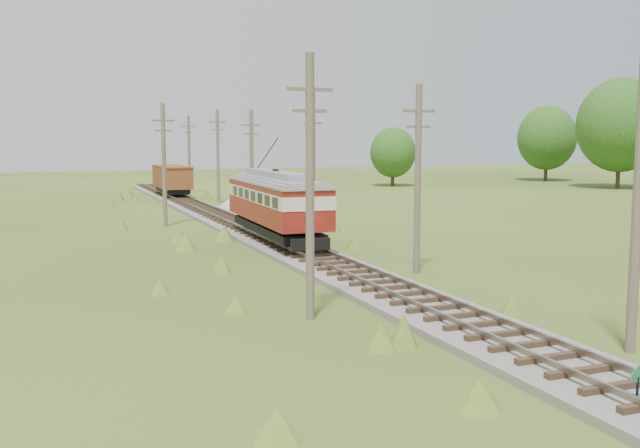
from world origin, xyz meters
name	(u,v)px	position (x,y,z in m)	size (l,w,h in m)	color
railbed_main	(251,231)	(0.00, 34.00, 0.19)	(3.60, 96.00, 0.57)	#605B54
switch_marker	(638,384)	(-0.20, 1.50, 0.63)	(0.45, 0.06, 1.08)	black
streetcar	(276,200)	(0.00, 28.66, 2.63)	(3.30, 12.46, 5.66)	black
gondola	(172,178)	(0.00, 62.93, 2.08)	(2.79, 8.50, 2.82)	black
gravel_pile	(238,202)	(3.56, 50.28, 0.64)	(3.77, 4.00, 1.37)	gray
utility_pole_r_1	(638,202)	(3.10, 5.00, 4.40)	(0.30, 0.30, 8.80)	brown
utility_pole_r_2	(418,177)	(3.30, 18.00, 4.42)	(1.60, 0.30, 8.60)	brown
utility_pole_r_3	(313,163)	(3.20, 31.00, 4.63)	(1.60, 0.30, 9.00)	brown
utility_pole_r_4	(252,162)	(3.00, 44.00, 4.32)	(1.60, 0.30, 8.40)	brown
utility_pole_r_5	(218,155)	(3.40, 57.00, 4.58)	(1.60, 0.30, 8.90)	brown
utility_pole_r_6	(189,153)	(3.20, 70.00, 4.47)	(1.60, 0.30, 8.70)	brown
utility_pole_l_a	(310,185)	(-4.20, 12.00, 4.63)	(1.60, 0.30, 9.00)	brown
utility_pole_l_b	(164,163)	(-4.50, 40.00, 4.42)	(1.60, 0.30, 8.60)	brown
tree_right_4	(620,125)	(54.00, 58.00, 7.75)	(10.50, 10.50, 13.53)	#38281C
tree_right_5	(547,138)	(56.00, 74.00, 6.19)	(8.40, 8.40, 10.82)	#38281C
tree_mid_b	(393,152)	(30.00, 72.00, 4.33)	(5.88, 5.88, 7.57)	#38281C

